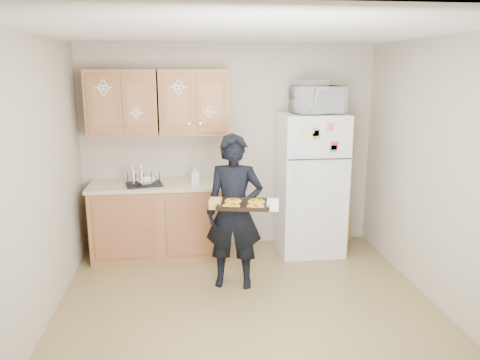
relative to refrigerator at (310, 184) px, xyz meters
name	(u,v)px	position (x,y,z in m)	size (l,w,h in m)	color
floor	(248,311)	(-0.95, -1.43, -0.85)	(3.60, 3.60, 0.00)	brown
ceiling	(250,32)	(-0.95, -1.43, 1.65)	(3.60, 3.60, 0.00)	white
wall_back	(229,148)	(-0.95, 0.37, 0.40)	(3.60, 0.04, 2.50)	#ACA18C
wall_front	(298,264)	(-0.95, -3.23, 0.40)	(3.60, 0.04, 2.50)	#ACA18C
wall_left	(34,187)	(-2.75, -1.43, 0.40)	(0.04, 3.60, 2.50)	#ACA18C
wall_right	(443,176)	(0.85, -1.43, 0.40)	(0.04, 3.60, 2.50)	#ACA18C
refrigerator	(310,184)	(0.00, 0.00, 0.00)	(0.75, 0.70, 1.70)	silver
base_cabinet	(162,221)	(-1.80, 0.05, -0.42)	(1.60, 0.60, 0.86)	#955B33
countertop	(160,185)	(-1.80, 0.05, 0.03)	(1.64, 0.64, 0.04)	beige
upper_cab_left	(122,103)	(-2.20, 0.18, 0.98)	(0.80, 0.33, 0.75)	#955B33
upper_cab_right	(194,102)	(-1.38, 0.18, 0.98)	(0.80, 0.33, 0.75)	#955B33
cereal_box	(342,229)	(0.52, 0.24, -0.69)	(0.20, 0.07, 0.32)	gold
person	(234,212)	(-1.02, -0.86, -0.06)	(0.58, 0.38, 1.59)	black
baking_tray	(244,205)	(-0.96, -1.15, 0.10)	(0.49, 0.36, 0.04)	black
pizza_front_left	(231,205)	(-1.09, -1.21, 0.12)	(0.16, 0.16, 0.02)	gold
pizza_front_right	(256,206)	(-0.86, -1.25, 0.12)	(0.16, 0.16, 0.02)	gold
pizza_back_left	(233,201)	(-1.05, -1.05, 0.12)	(0.16, 0.16, 0.02)	gold
pizza_back_right	(256,201)	(-0.83, -1.10, 0.12)	(0.16, 0.16, 0.02)	gold
microwave	(318,100)	(0.04, -0.05, 1.01)	(0.57, 0.39, 0.31)	silver
foil_pan	(312,83)	(-0.03, -0.02, 1.20)	(0.33, 0.23, 0.07)	#BCBCC3
dish_rack	(144,178)	(-1.98, -0.04, 0.13)	(0.40, 0.30, 0.16)	black
bowl	(146,181)	(-1.96, -0.04, 0.10)	(0.22, 0.22, 0.06)	white
soap_bottle	(195,175)	(-1.39, -0.01, 0.15)	(0.09, 0.09, 0.20)	silver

